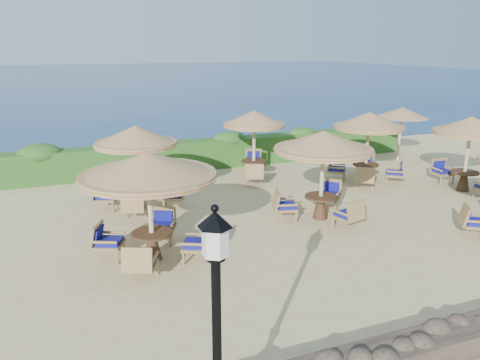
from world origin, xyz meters
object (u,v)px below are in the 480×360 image
extra_parasol (402,113)px  cafe_set_4 (254,130)px  cafe_set_0 (149,183)px  lamp_post (217,354)px  cafe_set_3 (137,155)px  cafe_set_6 (470,137)px  cafe_set_1 (323,156)px  cafe_set_5 (368,136)px

extra_parasol → cafe_set_4: size_ratio=0.84×
extra_parasol → cafe_set_0: (-12.22, -5.99, -0.25)m
lamp_post → cafe_set_3: 9.85m
cafe_set_4 → cafe_set_6: same height
extra_parasol → cafe_set_3: bearing=-169.6°
cafe_set_0 → cafe_set_1: 5.31m
cafe_set_4 → cafe_set_5: size_ratio=1.08×
cafe_set_5 → cafe_set_6: same height
cafe_set_0 → cafe_set_5: size_ratio=1.21×
cafe_set_1 → cafe_set_3: (-4.88, 2.86, -0.18)m
cafe_set_3 → lamp_post: bearing=-94.2°
cafe_set_3 → cafe_set_5: bearing=-0.5°
extra_parasol → cafe_set_0: bearing=-153.9°
cafe_set_3 → cafe_set_4: size_ratio=1.01×
cafe_set_3 → cafe_set_4: same height
cafe_set_4 → cafe_set_5: same height
cafe_set_6 → cafe_set_1: bearing=-174.7°
cafe_set_3 → cafe_set_6: bearing=-11.6°
lamp_post → cafe_set_3: lamp_post is taller
lamp_post → cafe_set_6: 14.01m
cafe_set_4 → cafe_set_6: bearing=-33.7°
cafe_set_1 → cafe_set_6: same height
cafe_set_0 → cafe_set_6: size_ratio=1.13×
extra_parasol → cafe_set_6: 4.54m
cafe_set_3 → cafe_set_4: bearing=22.2°
cafe_set_1 → cafe_set_6: bearing=5.3°
cafe_set_1 → cafe_set_5: bearing=37.6°
cafe_set_4 → cafe_set_5: bearing=-28.3°
lamp_post → cafe_set_3: size_ratio=1.15×
lamp_post → extra_parasol: (12.60, 12.00, 0.62)m
cafe_set_0 → cafe_set_3: size_ratio=1.12×
lamp_post → cafe_set_4: lamp_post is taller
cafe_set_1 → cafe_set_5: 4.56m
lamp_post → cafe_set_5: bearing=46.6°
lamp_post → extra_parasol: 17.41m
cafe_set_0 → cafe_set_5: 9.59m
lamp_post → cafe_set_1: lamp_post is taller
cafe_set_0 → cafe_set_3: bearing=84.9°
lamp_post → cafe_set_4: size_ratio=1.16×
cafe_set_3 → cafe_set_6: 11.32m
cafe_set_1 → cafe_set_4: size_ratio=1.01×
cafe_set_0 → cafe_set_6: (11.42, 1.54, 0.04)m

